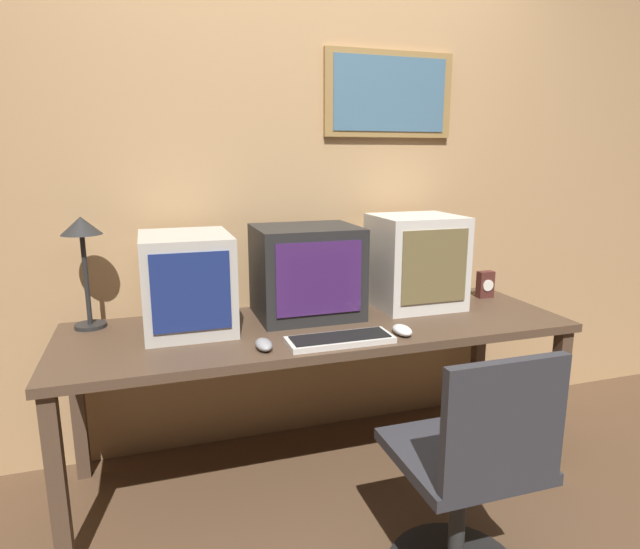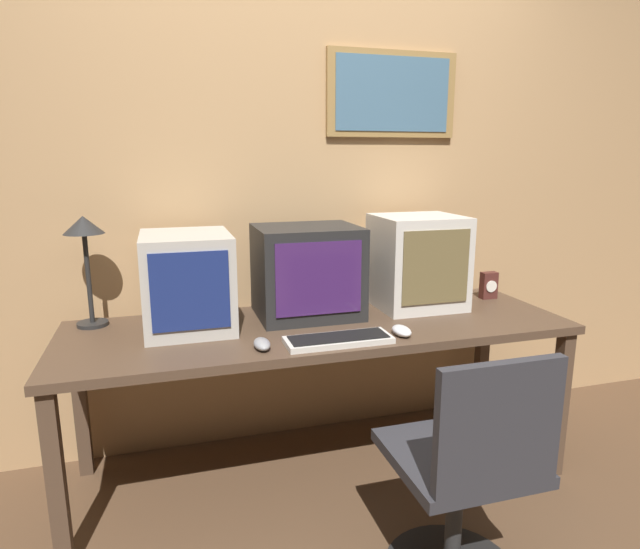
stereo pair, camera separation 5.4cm
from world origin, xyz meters
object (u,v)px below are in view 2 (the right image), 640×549
at_px(monitor_right, 417,262).
at_px(mouse_far_corner, 262,344).
at_px(office_chair, 466,487).
at_px(mouse_near_keyboard, 402,331).
at_px(desk_clock, 489,285).
at_px(monitor_center, 307,271).
at_px(keyboard_main, 338,340).
at_px(monitor_left, 187,281).
at_px(desk_lamp, 85,240).

xyz_separation_m(monitor_right, mouse_far_corner, (-0.81, -0.37, -0.20)).
bearing_deg(monitor_right, office_chair, -106.18).
distance_m(mouse_near_keyboard, desk_clock, 0.77).
relative_size(mouse_near_keyboard, desk_clock, 0.86).
height_order(monitor_center, mouse_near_keyboard, monitor_center).
bearing_deg(office_chair, desk_clock, 54.06).
bearing_deg(keyboard_main, monitor_left, 146.14).
bearing_deg(desk_lamp, office_chair, -40.81).
height_order(monitor_right, mouse_far_corner, monitor_right).
bearing_deg(mouse_far_corner, mouse_near_keyboard, -0.68).
distance_m(monitor_right, desk_lamp, 1.46).
distance_m(monitor_left, office_chair, 1.30).
xyz_separation_m(monitor_right, mouse_near_keyboard, (-0.25, -0.38, -0.20)).
bearing_deg(monitor_left, monitor_right, 1.42).
bearing_deg(monitor_right, mouse_near_keyboard, -123.62).
distance_m(monitor_left, monitor_center, 0.52).
height_order(keyboard_main, mouse_far_corner, mouse_far_corner).
xyz_separation_m(mouse_near_keyboard, desk_clock, (0.66, 0.40, 0.05)).
bearing_deg(keyboard_main, desk_lamp, 151.78).
bearing_deg(monitor_center, monitor_right, -0.74).
height_order(monitor_center, keyboard_main, monitor_center).
distance_m(mouse_far_corner, desk_lamp, 0.87).
relative_size(monitor_right, office_chair, 0.50).
xyz_separation_m(mouse_near_keyboard, mouse_far_corner, (-0.56, 0.01, 0.00)).
distance_m(mouse_near_keyboard, desk_lamp, 1.34).
bearing_deg(monitor_right, desk_lamp, 175.56).
bearing_deg(mouse_far_corner, desk_lamp, 142.80).
distance_m(monitor_center, mouse_far_corner, 0.50).
xyz_separation_m(monitor_left, desk_lamp, (-0.39, 0.14, 0.17)).
height_order(mouse_near_keyboard, mouse_far_corner, same).
bearing_deg(office_chair, monitor_left, 131.84).
xyz_separation_m(monitor_left, mouse_near_keyboard, (0.81, -0.35, -0.18)).
bearing_deg(office_chair, keyboard_main, 115.95).
height_order(keyboard_main, desk_lamp, desk_lamp).
xyz_separation_m(monitor_center, desk_clock, (0.95, 0.02, -0.13)).
height_order(monitor_right, keyboard_main, monitor_right).
distance_m(monitor_center, office_chair, 1.09).
relative_size(mouse_near_keyboard, mouse_far_corner, 1.01).
height_order(monitor_center, mouse_far_corner, monitor_center).
distance_m(keyboard_main, mouse_near_keyboard, 0.27).
distance_m(monitor_left, mouse_far_corner, 0.46).
bearing_deg(monitor_center, desk_clock, 0.95).
bearing_deg(mouse_near_keyboard, desk_lamp, 157.81).
relative_size(desk_clock, desk_lamp, 0.29).
relative_size(monitor_center, mouse_far_corner, 3.91).
relative_size(monitor_center, keyboard_main, 1.08).
height_order(monitor_center, desk_clock, monitor_center).
xyz_separation_m(desk_clock, desk_lamp, (-1.86, 0.09, 0.30)).
xyz_separation_m(keyboard_main, desk_clock, (0.93, 0.41, 0.05)).
relative_size(monitor_center, office_chair, 0.52).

